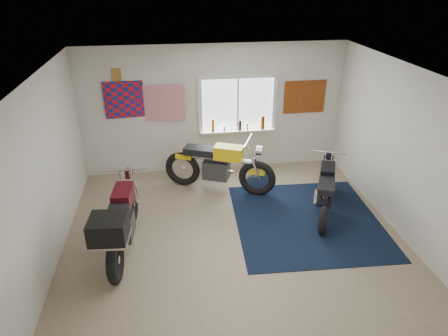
{
  "coord_description": "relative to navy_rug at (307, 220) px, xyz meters",
  "views": [
    {
      "loc": [
        -0.95,
        -5.46,
        3.98
      ],
      "look_at": [
        -0.09,
        0.4,
        1.03
      ],
      "focal_mm": 32.0,
      "sensor_mm": 36.0,
      "label": 1
    }
  ],
  "objects": [
    {
      "name": "ground",
      "position": [
        -1.36,
        -0.17,
        -0.01
      ],
      "size": [
        5.5,
        5.5,
        0.0
      ],
      "primitive_type": "plane",
      "color": "#9E896B",
      "rests_on": "ground"
    },
    {
      "name": "room_shell",
      "position": [
        -1.36,
        -0.17,
        1.63
      ],
      "size": [
        5.5,
        5.5,
        5.5
      ],
      "color": "white",
      "rests_on": "ground"
    },
    {
      "name": "navy_rug",
      "position": [
        0.0,
        0.0,
        0.0
      ],
      "size": [
        2.62,
        2.71,
        0.01
      ],
      "primitive_type": "cube",
      "rotation": [
        0.0,
        0.0,
        -0.05
      ],
      "color": "black",
      "rests_on": "ground"
    },
    {
      "name": "window_assembly",
      "position": [
        -0.86,
        2.29,
        1.36
      ],
      "size": [
        1.66,
        0.17,
        1.26
      ],
      "color": "white",
      "rests_on": "room_shell"
    },
    {
      "name": "oil_bottles",
      "position": [
        -0.76,
        2.23,
        1.02
      ],
      "size": [
        1.15,
        0.09,
        0.3
      ],
      "color": "#985416",
      "rests_on": "window_assembly"
    },
    {
      "name": "flag_display",
      "position": [
        -3.26,
        2.31,
        2.14
      ],
      "size": [
        1.6,
        0.1,
        1.17
      ],
      "color": "red",
      "rests_on": "room_shell"
    },
    {
      "name": "triumph_poster",
      "position": [
        0.59,
        2.31,
        1.54
      ],
      "size": [
        0.9,
        0.03,
        0.7
      ],
      "primitive_type": "cube",
      "color": "#A54C14",
      "rests_on": "room_shell"
    },
    {
      "name": "yellow_triumph",
      "position": [
        -1.4,
        1.33,
        0.5
      ],
      "size": [
        2.14,
        1.06,
        1.14
      ],
      "rotation": [
        0.0,
        0.0,
        -0.41
      ],
      "color": "black",
      "rests_on": "ground"
    },
    {
      "name": "black_chrome_bike",
      "position": [
        0.39,
        0.25,
        0.43
      ],
      "size": [
        0.9,
        1.82,
        0.99
      ],
      "rotation": [
        0.0,
        0.0,
        1.17
      ],
      "color": "black",
      "rests_on": "navy_rug"
    },
    {
      "name": "maroon_tourer",
      "position": [
        -3.12,
        -0.48,
        0.58
      ],
      "size": [
        0.71,
        2.2,
        1.12
      ],
      "rotation": [
        0.0,
        0.0,
        1.48
      ],
      "color": "black",
      "rests_on": "ground"
    }
  ]
}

